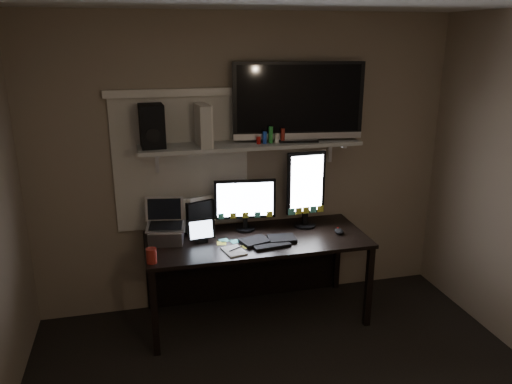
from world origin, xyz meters
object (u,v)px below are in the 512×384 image
object	(u,v)px
keyboard	(268,240)
desk	(253,252)
laptop	(166,222)
game_console	(204,125)
monitor_landscape	(245,205)
tablet	(201,230)
tv	(298,102)
monitor_portrait	(306,189)
mouse	(339,231)
speaker	(152,126)
cup	(152,256)

from	to	relation	value
keyboard	desk	bearing A→B (deg)	100.79
laptop	game_console	distance (m)	0.82
monitor_landscape	tablet	distance (m)	0.45
desk	monitor_landscape	xyz separation A→B (m)	(-0.05, 0.07, 0.40)
tv	monitor_portrait	bearing A→B (deg)	-16.20
desk	laptop	xyz separation A→B (m)	(-0.72, -0.04, 0.35)
tv	laptop	bearing A→B (deg)	-167.08
mouse	speaker	world-z (taller)	speaker
cup	speaker	bearing A→B (deg)	81.23
monitor_portrait	tablet	world-z (taller)	monitor_portrait
monitor_landscape	game_console	world-z (taller)	game_console
keyboard	speaker	distance (m)	1.28
desk	tv	distance (m)	1.31
keyboard	tv	bearing A→B (deg)	34.86
laptop	game_console	xyz separation A→B (m)	(0.34, 0.10, 0.74)
cup	tv	world-z (taller)	tv
tv	desk	bearing A→B (deg)	-162.88
tv	monitor_landscape	bearing A→B (deg)	-173.56
monitor_portrait	tablet	xyz separation A→B (m)	(-0.92, -0.13, -0.24)
monitor_portrait	laptop	world-z (taller)	monitor_portrait
cup	game_console	xyz separation A→B (m)	(0.47, 0.45, 0.86)
desk	monitor_landscape	distance (m)	0.41
desk	speaker	distance (m)	1.34
keyboard	mouse	distance (m)	0.62
desk	monitor_landscape	bearing A→B (deg)	125.18
laptop	desk	bearing A→B (deg)	13.21
game_console	monitor_landscape	bearing A→B (deg)	-3.40
monitor_landscape	laptop	bearing A→B (deg)	-163.29
monitor_landscape	keyboard	world-z (taller)	monitor_landscape
tablet	tv	xyz separation A→B (m)	(0.84, 0.16, 0.97)
desk	monitor_portrait	size ratio (longest dim) A/B	2.69
monitor_landscape	tv	bearing A→B (deg)	6.02
mouse	tv	distance (m)	1.12
mouse	tv	bearing A→B (deg)	140.46
tv	game_console	bearing A→B (deg)	-172.06
keyboard	game_console	xyz separation A→B (m)	(-0.46, 0.28, 0.90)
mouse	tablet	xyz separation A→B (m)	(-1.14, 0.10, 0.08)
tablet	cup	size ratio (longest dim) A/B	1.97
monitor_landscape	monitor_portrait	distance (m)	0.53
monitor_portrait	laptop	distance (m)	1.20
keyboard	cup	xyz separation A→B (m)	(-0.92, -0.17, 0.04)
desk	cup	size ratio (longest dim) A/B	16.09
keyboard	game_console	world-z (taller)	game_console
monitor_portrait	speaker	world-z (taller)	speaker
tablet	speaker	world-z (taller)	speaker
mouse	speaker	xyz separation A→B (m)	(-1.47, 0.29, 0.90)
mouse	laptop	bearing A→B (deg)	175.11
monitor_portrait	keyboard	world-z (taller)	monitor_portrait
desk	game_console	size ratio (longest dim) A/B	5.56
keyboard	cup	distance (m)	0.94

